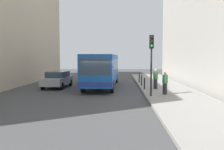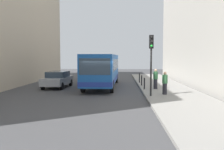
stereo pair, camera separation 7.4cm
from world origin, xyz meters
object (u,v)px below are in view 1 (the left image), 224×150
at_px(pedestrian_mid_sidewalk, 156,79).
at_px(bollard_mid, 142,80).
at_px(bus, 102,68).
at_px(car_beside_bus, 58,79).
at_px(traffic_light, 151,54).
at_px(pedestrian_near_signal, 165,83).
at_px(bollard_near, 144,83).
at_px(bollard_far, 139,78).

bearing_deg(pedestrian_mid_sidewalk, bollard_mid, -176.16).
bearing_deg(bus, car_beside_bus, 14.01).
relative_size(traffic_light, pedestrian_near_signal, 2.56).
bearing_deg(bollard_near, bollard_far, 90.00).
relative_size(bus, bollard_mid, 11.67).
bearing_deg(bollard_far, bollard_near, -90.00).
bearing_deg(pedestrian_mid_sidewalk, bollard_near, -90.79).
bearing_deg(pedestrian_near_signal, bollard_near, 49.42).
relative_size(bollard_near, pedestrian_mid_sidewalk, 0.57).
bearing_deg(pedestrian_near_signal, car_beside_bus, 87.96).
bearing_deg(bollard_far, bus, -145.98).
height_order(bus, bollard_mid, bus).
relative_size(car_beside_bus, bollard_far, 4.73).
relative_size(bollard_mid, pedestrian_near_signal, 0.59).
distance_m(car_beside_bus, bollard_far, 8.41).
distance_m(bollard_far, pedestrian_mid_sidewalk, 5.26).
xyz_separation_m(traffic_light, pedestrian_mid_sidewalk, (0.84, 3.84, -2.03)).
xyz_separation_m(bollard_far, pedestrian_near_signal, (1.17, -8.24, 0.32)).
xyz_separation_m(traffic_light, bollard_mid, (-0.10, 6.28, -2.38)).
distance_m(bus, car_beside_bus, 4.25).
distance_m(bus, traffic_light, 7.65).
distance_m(traffic_light, bollard_far, 9.31).
height_order(pedestrian_near_signal, pedestrian_mid_sidewalk, pedestrian_mid_sidewalk).
bearing_deg(traffic_light, bus, 119.92).
relative_size(bus, pedestrian_mid_sidewalk, 6.71).
relative_size(bollard_far, pedestrian_near_signal, 0.59).
xyz_separation_m(traffic_light, bollard_far, (-0.10, 9.00, -2.38)).
bearing_deg(bollard_mid, bus, 176.08).
bearing_deg(bollard_mid, pedestrian_near_signal, -78.02).
distance_m(bollard_near, pedestrian_near_signal, 3.05).
distance_m(traffic_light, pedestrian_mid_sidewalk, 4.43).
distance_m(car_beside_bus, pedestrian_mid_sidewalk, 8.84).
relative_size(bollard_far, pedestrian_mid_sidewalk, 0.57).
bearing_deg(bollard_far, traffic_light, -89.36).
distance_m(traffic_light, pedestrian_near_signal, 2.44).
xyz_separation_m(bollard_far, pedestrian_mid_sidewalk, (0.94, -5.16, 0.35)).
relative_size(car_beside_bus, traffic_light, 1.10).
bearing_deg(bollard_mid, traffic_light, -89.09).
bearing_deg(pedestrian_near_signal, bollard_mid, 38.69).
bearing_deg(car_beside_bus, bollard_near, 168.12).
relative_size(car_beside_bus, pedestrian_near_signal, 2.80).
xyz_separation_m(bollard_mid, bollard_far, (0.00, 2.72, 0.00)).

